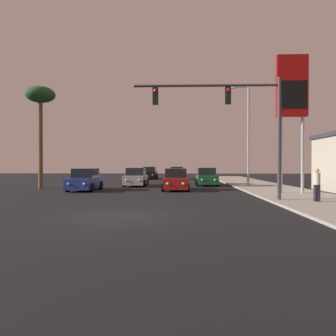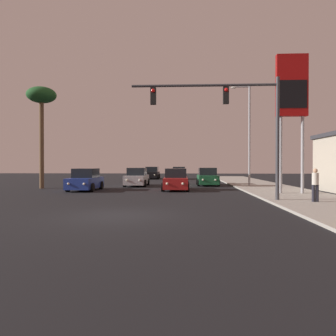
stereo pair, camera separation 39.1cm
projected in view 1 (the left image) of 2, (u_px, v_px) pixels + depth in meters
The scene contains 13 objects.
ground_plane at pixel (122, 216), 12.69m from camera, with size 120.00×120.00×0.00m, color black.
sidewalk_right at pixel (285, 193), 22.36m from camera, with size 5.00×60.00×0.12m.
car_blue at pixel (85, 181), 24.95m from camera, with size 2.04×4.32×1.68m.
car_green at pixel (206, 177), 31.14m from camera, with size 2.04×4.32×1.68m.
car_red at pixel (176, 180), 25.31m from camera, with size 2.04×4.32×1.68m.
car_black at pixel (150, 173), 45.02m from camera, with size 2.04×4.32×1.68m.
car_silver at pixel (136, 178), 30.25m from camera, with size 2.04×4.32×1.68m.
car_white at pixel (177, 174), 44.30m from camera, with size 2.04×4.33×1.68m.
traffic_light_mast at pixel (236, 113), 17.47m from camera, with size 7.88×0.36×6.50m.
street_lamp at pixel (247, 130), 29.52m from camera, with size 1.74×0.24×9.00m.
gas_station_sign at pixel (292, 94), 21.33m from camera, with size 2.00×0.42×9.00m.
pedestrian_on_sidewalk at pixel (317, 183), 16.50m from camera, with size 0.34×0.32×1.67m.
palm_tree_near at pixel (40, 100), 26.91m from camera, with size 2.40×2.40×8.41m.
Camera 1 is at (2.22, -12.60, 1.98)m, focal length 35.00 mm.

